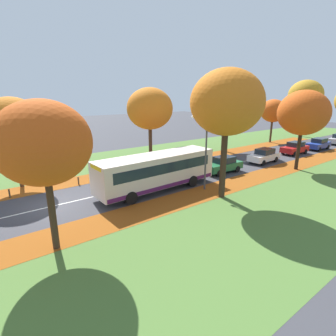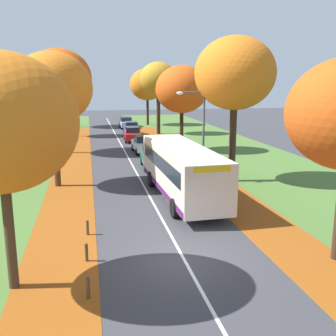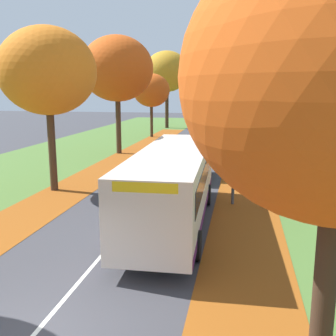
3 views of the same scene
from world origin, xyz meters
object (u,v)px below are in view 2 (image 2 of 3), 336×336
(car_red_third_in_line, at_px, (132,134))
(streetlamp_right, at_px, (199,126))
(car_green_lead, at_px, (154,157))
(tree_left_mid, at_px, (59,78))
(tree_left_distant, at_px, (68,75))
(tree_left_near, at_px, (52,88))
(bus, at_px, (181,169))
(bollard_nearest, at_px, (88,288))
(bollard_third, at_px, (88,228))
(car_blue_fourth_in_line, at_px, (131,128))
(tree_right_far, at_px, (158,79))
(car_silver_trailing, at_px, (126,123))
(bollard_second, at_px, (86,252))
(tree_right_near, at_px, (235,74))
(tree_left_far, at_px, (67,94))
(tree_right_mid, at_px, (182,89))
(tree_right_distant, at_px, (147,84))
(car_white_following, at_px, (143,144))

(car_red_third_in_line, bearing_deg, streetlamp_right, -83.41)
(streetlamp_right, xyz_separation_m, car_green_lead, (-2.15, 5.02, -2.92))
(tree_left_mid, bearing_deg, tree_left_distant, 90.48)
(tree_left_distant, height_order, streetlamp_right, tree_left_distant)
(tree_left_near, relative_size, bus, 0.80)
(bollard_nearest, distance_m, car_red_third_in_line, 32.78)
(bollard_third, distance_m, car_red_third_in_line, 27.61)
(bollard_nearest, height_order, car_blue_fourth_in_line, car_blue_fourth_in_line)
(car_green_lead, relative_size, car_blue_fourth_in_line, 1.01)
(tree_left_near, height_order, tree_right_far, tree_right_far)
(tree_left_mid, bearing_deg, bus, -65.45)
(tree_left_near, distance_m, car_blue_fourth_in_line, 25.65)
(tree_left_distant, xyz_separation_m, car_silver_trailing, (7.87, -3.30, -6.72))
(bollard_third, xyz_separation_m, car_silver_trailing, (5.51, 39.78, 0.48))
(tree_left_near, height_order, bollard_second, tree_left_near)
(bus, xyz_separation_m, car_silver_trailing, (0.21, 35.07, -0.89))
(bollard_second, height_order, streetlamp_right, streetlamp_right)
(tree_right_near, xyz_separation_m, bollard_nearest, (-9.51, -13.07, -6.68))
(bus, bearing_deg, bollard_nearest, -117.98)
(bollard_nearest, xyz_separation_m, bus, (5.29, 9.96, 1.35))
(tree_left_distant, height_order, bus, tree_left_distant)
(tree_left_far, distance_m, tree_right_far, 11.22)
(tree_right_mid, distance_m, tree_right_distant, 23.72)
(bus, relative_size, car_blue_fourth_in_line, 2.49)
(streetlamp_right, relative_size, car_red_third_in_line, 1.41)
(tree_left_distant, distance_m, bus, 39.56)
(car_green_lead, xyz_separation_m, car_white_following, (0.12, 6.87, 0.00))
(streetlamp_right, bearing_deg, tree_right_distant, 86.75)
(car_red_third_in_line, bearing_deg, tree_right_far, 54.98)
(tree_left_near, relative_size, tree_right_distant, 0.98)
(streetlamp_right, height_order, car_red_third_in_line, streetlamp_right)
(tree_left_mid, relative_size, car_silver_trailing, 2.24)
(tree_right_far, bearing_deg, tree_left_near, -114.27)
(bollard_third, relative_size, car_blue_fourth_in_line, 0.16)
(tree_right_far, relative_size, car_red_third_in_line, 2.10)
(car_silver_trailing, bearing_deg, tree_right_distant, 46.57)
(bollard_second, bearing_deg, tree_left_near, 98.96)
(tree_left_near, bearing_deg, streetlamp_right, -5.39)
(bollard_second, distance_m, bollard_third, 2.63)
(tree_right_near, distance_m, bollard_second, 15.66)
(streetlamp_right, bearing_deg, car_red_third_in_line, 96.59)
(bollard_second, bearing_deg, tree_right_mid, 68.31)
(tree_left_mid, distance_m, tree_right_far, 16.24)
(tree_left_distant, distance_m, car_blue_fourth_in_line, 14.59)
(tree_left_mid, height_order, bollard_nearest, tree_left_mid)
(bollard_nearest, xyz_separation_m, car_silver_trailing, (5.50, 45.03, 0.46))
(tree_right_far, xyz_separation_m, car_red_third_in_line, (-4.00, -5.71, -6.05))
(car_green_lead, bearing_deg, bollard_second, -108.18)
(tree_left_distant, distance_m, car_silver_trailing, 10.86)
(bus, height_order, car_blue_fourth_in_line, bus)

